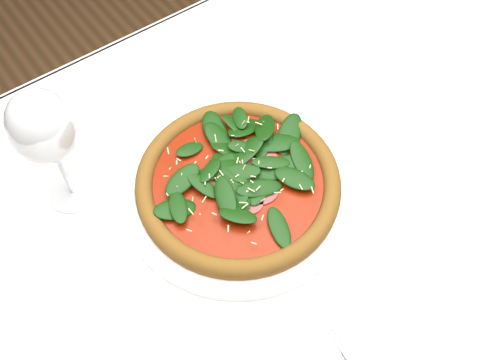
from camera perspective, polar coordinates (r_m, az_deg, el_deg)
ground at (r=1.46m, az=2.96°, el=-16.38°), size 6.00×6.00×0.00m
dining_table at (r=0.86m, az=4.84°, el=-3.66°), size 1.21×0.81×0.75m
plate at (r=0.75m, az=-0.21°, el=-0.82°), size 0.33×0.33×0.01m
pizza at (r=0.74m, az=-0.21°, el=-0.03°), size 0.31×0.31×0.04m
wine_glass at (r=0.68m, az=-20.27°, el=5.04°), size 0.08×0.08×0.20m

